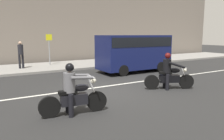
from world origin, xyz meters
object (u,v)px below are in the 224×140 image
motorcycle_with_rider_black_leather (169,74)px  street_sign_post (49,46)px  motorcycle_with_rider_gray (73,93)px  pedestrian_bystander (21,53)px  parked_van_navy (134,51)px

motorcycle_with_rider_black_leather → street_sign_post: 9.88m
motorcycle_with_rider_gray → motorcycle_with_rider_black_leather: 4.74m
motorcycle_with_rider_gray → pedestrian_bystander: bearing=89.4°
motorcycle_with_rider_black_leather → street_sign_post: bearing=104.4°
motorcycle_with_rider_gray → parked_van_navy: bearing=40.6°
parked_van_navy → motorcycle_with_rider_gray: bearing=-139.4°
motorcycle_with_rider_gray → motorcycle_with_rider_black_leather: motorcycle_with_rider_black_leather is taller
motorcycle_with_rider_black_leather → street_sign_post: size_ratio=0.88×
motorcycle_with_rider_gray → parked_van_navy: (6.08, 5.22, 0.69)m
motorcycle_with_rider_gray → parked_van_navy: size_ratio=0.45×
parked_van_navy → pedestrian_bystander: size_ratio=2.59×
street_sign_post → motorcycle_with_rider_gray: bearing=-102.1°
motorcycle_with_rider_gray → motorcycle_with_rider_black_leather: bearing=9.7°
street_sign_post → pedestrian_bystander: size_ratio=1.27×
parked_van_navy → street_sign_post: bearing=127.0°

